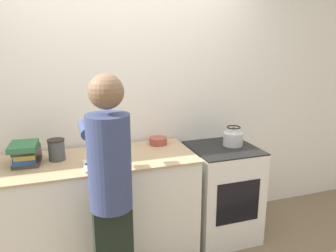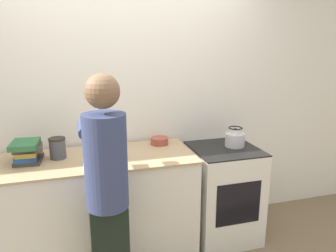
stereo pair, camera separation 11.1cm
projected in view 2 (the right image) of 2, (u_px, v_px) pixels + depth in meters
name	position (u px, v px, depth m)	size (l,w,h in m)	color
wall_back	(125.00, 101.00, 3.06)	(8.00, 0.05, 2.60)	white
counter	(99.00, 207.00, 2.81)	(1.63, 0.69, 0.91)	silver
oven	(223.00, 193.00, 3.10)	(0.59, 0.60, 0.89)	silver
person	(107.00, 184.00, 2.18)	(0.32, 0.56, 1.65)	black
cutting_board	(102.00, 163.00, 2.54)	(0.29, 0.25, 0.02)	silver
knife	(100.00, 162.00, 2.53)	(0.25, 0.07, 0.01)	silver
kettle	(235.00, 138.00, 3.02)	(0.18, 0.18, 0.18)	silver
bowl_prep	(159.00, 141.00, 3.04)	(0.16, 0.16, 0.06)	#9E4738
canister_jar	(58.00, 148.00, 2.66)	(0.13, 0.13, 0.17)	#4C4C51
book_stack	(27.00, 151.00, 2.57)	(0.24, 0.29, 0.17)	#423833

